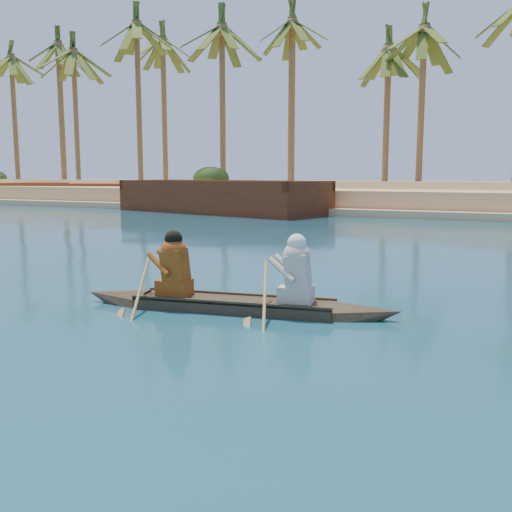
% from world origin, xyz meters
% --- Properties ---
extents(sandy_embankment, '(150.00, 51.00, 1.50)m').
position_xyz_m(sandy_embankment, '(0.00, 46.89, 0.53)').
color(sandy_embankment, '#DAAD7B').
rests_on(sandy_embankment, ground).
extents(palm_grove, '(110.00, 14.00, 16.00)m').
position_xyz_m(palm_grove, '(0.00, 35.00, 8.00)').
color(palm_grove, '#3D511C').
rests_on(palm_grove, ground).
extents(shrub_cluster, '(100.00, 6.00, 2.40)m').
position_xyz_m(shrub_cluster, '(0.00, 31.50, 1.20)').
color(shrub_cluster, '#243C16').
rests_on(shrub_cluster, ground).
extents(canoe, '(5.34, 1.66, 1.46)m').
position_xyz_m(canoe, '(5.46, 1.12, 0.28)').
color(canoe, '#3F3522').
rests_on(canoe, ground).
extents(barge_left, '(11.23, 6.04, 1.78)m').
position_xyz_m(barge_left, '(-23.34, 27.00, 0.62)').
color(barge_left, '#602F14').
rests_on(barge_left, ground).
extents(barge_mid, '(13.62, 7.17, 2.16)m').
position_xyz_m(barge_mid, '(-6.89, 22.00, 0.76)').
color(barge_mid, '#602F14').
rests_on(barge_mid, ground).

